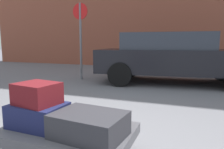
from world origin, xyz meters
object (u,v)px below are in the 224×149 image
object	(u,v)px
suitcase_navy_front_left	(38,115)
duffel_bag_maroon_topmost_pile	(37,94)
luggage_cart	(68,135)
no_parking_sign	(81,33)
suitcase_charcoal_front_right	(89,125)
parked_car	(173,57)

from	to	relation	value
suitcase_navy_front_left	duffel_bag_maroon_topmost_pile	bearing A→B (deg)	-87.74
luggage_cart	no_parking_sign	distance (m)	4.99
suitcase_navy_front_left	suitcase_charcoal_front_right	size ratio (longest dim) A/B	0.85
duffel_bag_maroon_topmost_pile	suitcase_charcoal_front_right	bearing A→B (deg)	5.92
parked_car	duffel_bag_maroon_topmost_pile	bearing A→B (deg)	-100.57
luggage_cart	duffel_bag_maroon_topmost_pile	size ratio (longest dim) A/B	3.20
suitcase_navy_front_left	parked_car	world-z (taller)	parked_car
luggage_cart	no_parking_sign	bearing A→B (deg)	116.97
suitcase_navy_front_left	parked_car	xyz separation A→B (m)	(0.87, 4.69, 0.31)
duffel_bag_maroon_topmost_pile	parked_car	bearing A→B (deg)	88.86
suitcase_navy_front_left	parked_car	bearing A→B (deg)	81.69
suitcase_charcoal_front_right	no_parking_sign	size ratio (longest dim) A/B	0.25
luggage_cart	parked_car	distance (m)	4.69
parked_car	no_parking_sign	size ratio (longest dim) A/B	1.89
luggage_cart	duffel_bag_maroon_topmost_pile	distance (m)	0.50
duffel_bag_maroon_topmost_pile	no_parking_sign	world-z (taller)	no_parking_sign
luggage_cart	suitcase_navy_front_left	size ratio (longest dim) A/B	2.40
parked_car	no_parking_sign	distance (m)	2.88
luggage_cart	suitcase_charcoal_front_right	xyz separation A→B (m)	(0.27, -0.09, 0.18)
suitcase_charcoal_front_right	parked_car	distance (m)	4.74
suitcase_charcoal_front_right	parked_car	bearing A→B (deg)	92.29
suitcase_navy_front_left	no_parking_sign	distance (m)	4.87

